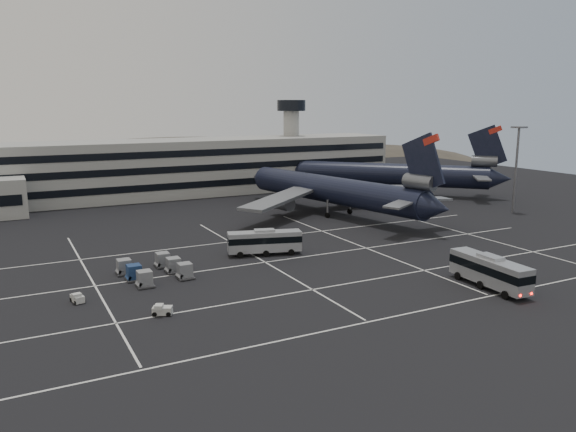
# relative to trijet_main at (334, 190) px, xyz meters

# --- Properties ---
(ground) EXTENTS (260.00, 260.00, 0.00)m
(ground) POSITION_rel_trijet_main_xyz_m (-22.20, -30.24, -5.25)
(ground) COLOR black
(ground) RESTS_ON ground
(lane_markings) EXTENTS (90.00, 55.62, 0.01)m
(lane_markings) POSITION_rel_trijet_main_xyz_m (-21.25, -29.51, -5.24)
(lane_markings) COLOR silver
(lane_markings) RESTS_ON ground
(terminal) EXTENTS (125.00, 26.00, 24.00)m
(terminal) POSITION_rel_trijet_main_xyz_m (-25.15, 40.91, 1.68)
(terminal) COLOR gray
(terminal) RESTS_ON ground
(hills) EXTENTS (352.00, 180.00, 44.00)m
(hills) POSITION_rel_trijet_main_xyz_m (-4.21, 139.76, -17.32)
(hills) COLOR #38332B
(hills) RESTS_ON ground
(lightpole_right) EXTENTS (2.40, 2.40, 18.28)m
(lightpole_right) POSITION_rel_trijet_main_xyz_m (35.80, -15.24, 6.57)
(lightpole_right) COLOR slate
(lightpole_right) RESTS_ON ground
(trijet_main) EXTENTS (46.53, 57.38, 18.08)m
(trijet_main) POSITION_rel_trijet_main_xyz_m (0.00, 0.00, 0.00)
(trijet_main) COLOR black
(trijet_main) RESTS_ON ground
(trijet_far) EXTENTS (44.35, 44.93, 18.08)m
(trijet_far) POSITION_rel_trijet_main_xyz_m (27.86, 15.81, 0.18)
(trijet_far) COLOR black
(trijet_far) RESTS_ON ground
(bus_near) EXTENTS (3.62, 12.13, 4.23)m
(bus_near) POSITION_rel_trijet_main_xyz_m (-7.97, -49.78, -2.94)
(bus_near) COLOR #9FA2A7
(bus_near) RESTS_ON ground
(bus_far) EXTENTS (11.60, 5.61, 4.00)m
(bus_far) POSITION_rel_trijet_main_xyz_m (-26.45, -22.31, -3.06)
(bus_far) COLOR #9FA2A7
(bus_far) RESTS_ON ground
(tug_a) EXTENTS (1.58, 2.14, 1.24)m
(tug_a) POSITION_rel_trijet_main_xyz_m (-54.94, -31.65, -4.70)
(tug_a) COLOR beige
(tug_a) RESTS_ON ground
(tug_b) EXTENTS (2.41, 2.05, 1.34)m
(tug_b) POSITION_rel_trijet_main_xyz_m (-47.09, -40.14, -4.66)
(tug_b) COLOR beige
(tug_b) RESTS_ON ground
(uld_cluster) EXTENTS (9.35, 10.54, 2.10)m
(uld_cluster) POSITION_rel_trijet_main_xyz_m (-44.39, -25.58, -4.23)
(uld_cluster) COLOR #2D2D30
(uld_cluster) RESTS_ON ground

